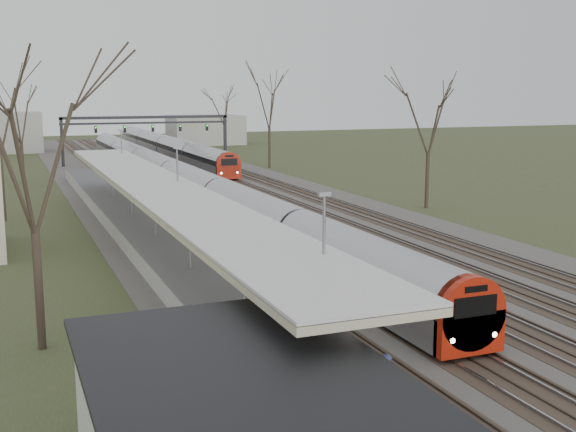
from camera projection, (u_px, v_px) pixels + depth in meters
track_bed at (213, 195)px, 63.78m from camera, size 24.00×160.00×0.22m
platform at (145, 234)px, 44.29m from camera, size 3.50×69.00×1.00m
canopy at (158, 187)px, 39.57m from camera, size 4.10×50.00×3.11m
signal_gantry at (147, 125)px, 90.40m from camera, size 21.00×0.59×6.08m
tree_west_near at (30, 147)px, 24.58m from camera, size 5.00×5.00×10.30m
tree_east_far at (429, 115)px, 55.65m from camera, size 5.00×5.00×10.30m
train_near at (174, 177)px, 65.32m from camera, size 2.62×90.21×3.05m
train_far at (166, 147)px, 100.45m from camera, size 2.62×60.21×3.05m
passenger at (386, 384)px, 18.30m from camera, size 0.50×0.66×1.64m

